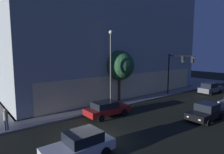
{
  "coord_description": "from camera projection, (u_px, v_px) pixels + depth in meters",
  "views": [
    {
      "loc": [
        -7.31,
        -11.81,
        6.51
      ],
      "look_at": [
        5.6,
        4.39,
        3.9
      ],
      "focal_mm": 30.7,
      "sensor_mm": 36.0,
      "label": 1
    }
  ],
  "objects": [
    {
      "name": "traffic_light_far_corner",
      "position": [
        178.0,
        66.0,
        28.69
      ],
      "size": [
        0.55,
        4.19,
        6.23
      ],
      "color": "black",
      "rests_on": "sidewalk_corner"
    },
    {
      "name": "car_grey",
      "position": [
        210.0,
        88.0,
        30.85
      ],
      "size": [
        4.7,
        2.11,
        1.74
      ],
      "color": "slate",
      "rests_on": "ground"
    },
    {
      "name": "pedestrian_waiting",
      "position": [
        6.0,
        118.0,
        15.72
      ],
      "size": [
        0.36,
        0.36,
        1.82
      ],
      "color": "#2D3851",
      "rests_on": "sidewalk_corner"
    },
    {
      "name": "ground_plane",
      "position": [
        90.0,
        139.0,
        14.5
      ],
      "size": [
        120.0,
        120.0,
        0.0
      ],
      "primitive_type": "plane",
      "color": "black"
    },
    {
      "name": "modern_building",
      "position": [
        92.0,
        30.0,
        34.8
      ],
      "size": [
        31.52,
        22.22,
        21.55
      ],
      "color": "#4C4C51",
      "rests_on": "ground"
    },
    {
      "name": "car_red",
      "position": [
        107.0,
        109.0,
        19.67
      ],
      "size": [
        4.74,
        2.27,
        1.58
      ],
      "color": "maroon",
      "rests_on": "ground"
    },
    {
      "name": "car_black",
      "position": [
        206.0,
        112.0,
        18.65
      ],
      "size": [
        4.29,
        2.18,
        1.63
      ],
      "color": "black",
      "rests_on": "ground"
    },
    {
      "name": "sidewalk_corner",
      "position": [
        4.0,
        83.0,
        41.71
      ],
      "size": [
        80.0,
        60.0,
        0.15
      ],
      "primitive_type": "cube",
      "color": "gray",
      "rests_on": "ground"
    },
    {
      "name": "car_white",
      "position": [
        80.0,
        145.0,
        11.86
      ],
      "size": [
        4.43,
        2.19,
        1.65
      ],
      "color": "silver",
      "rests_on": "ground"
    },
    {
      "name": "street_lamp_sidewalk",
      "position": [
        111.0,
        60.0,
        22.3
      ],
      "size": [
        0.44,
        0.44,
        8.94
      ],
      "color": "#555555",
      "rests_on": "sidewalk_corner"
    },
    {
      "name": "sidewalk_tree",
      "position": [
        119.0,
        65.0,
        25.15
      ],
      "size": [
        3.96,
        3.96,
        6.72
      ],
      "color": "brown",
      "rests_on": "sidewalk_corner"
    }
  ]
}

